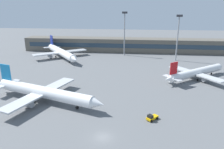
# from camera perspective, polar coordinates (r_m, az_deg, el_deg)

# --- Properties ---
(ground_plane) EXTENTS (400.00, 400.00, 0.00)m
(ground_plane) POSITION_cam_1_polar(r_m,az_deg,el_deg) (90.14, 1.29, -1.86)
(ground_plane) COLOR slate
(terminal_building) EXTENTS (135.76, 12.13, 9.00)m
(terminal_building) POSITION_cam_1_polar(r_m,az_deg,el_deg) (148.15, 3.35, 7.79)
(terminal_building) COLOR #5B564C
(terminal_building) RESTS_ON ground_plane
(airplane_near) EXTENTS (42.35, 30.25, 10.81)m
(airplane_near) POSITION_cam_1_polar(r_m,az_deg,el_deg) (73.85, -17.35, -4.55)
(airplane_near) COLOR white
(airplane_near) RESTS_ON ground_plane
(airplane_mid) EXTENTS (31.24, 26.09, 9.30)m
(airplane_mid) POSITION_cam_1_polar(r_m,az_deg,el_deg) (99.73, 21.47, 0.54)
(airplane_mid) COLOR white
(airplane_mid) RESTS_ON ground_plane
(airplane_far) EXTENTS (32.07, 38.72, 11.48)m
(airplane_far) POSITION_cam_1_polar(r_m,az_deg,el_deg) (133.00, -13.25, 5.73)
(airplane_far) COLOR white
(airplane_far) RESTS_ON ground_plane
(baggage_tug_yellow) EXTENTS (3.59, 3.62, 1.75)m
(baggage_tug_yellow) POSITION_cam_1_polar(r_m,az_deg,el_deg) (61.93, 10.45, -11.06)
(baggage_tug_yellow) COLOR #F2B20C
(baggage_tug_yellow) RESTS_ON ground_plane
(floodlight_tower_west) EXTENTS (3.20, 0.80, 26.64)m
(floodlight_tower_west) POSITION_cam_1_polar(r_m,az_deg,el_deg) (135.52, 3.31, 11.48)
(floodlight_tower_west) COLOR gray
(floodlight_tower_west) RESTS_ON ground_plane
(floodlight_tower_east) EXTENTS (3.20, 0.80, 25.45)m
(floodlight_tower_east) POSITION_cam_1_polar(r_m,az_deg,el_deg) (126.92, 16.97, 10.03)
(floodlight_tower_east) COLOR gray
(floodlight_tower_east) RESTS_ON ground_plane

